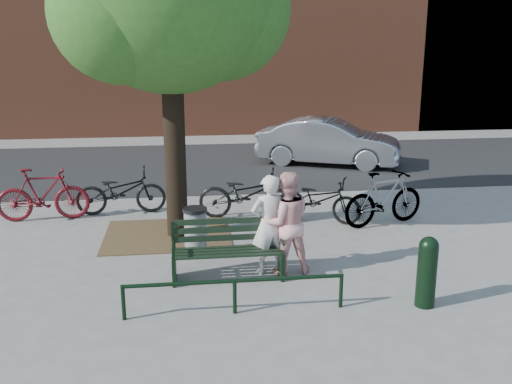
{
  "coord_description": "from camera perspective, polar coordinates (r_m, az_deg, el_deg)",
  "views": [
    {
      "loc": [
        -0.61,
        -8.36,
        3.66
      ],
      "look_at": [
        0.57,
        1.0,
        1.13
      ],
      "focal_mm": 40.0,
      "sensor_mm": 36.0,
      "label": 1
    }
  ],
  "objects": [
    {
      "name": "park_bench",
      "position": [
        9.04,
        -2.89,
        -5.63
      ],
      "size": [
        1.74,
        0.54,
        0.97
      ],
      "color": "black",
      "rests_on": "ground"
    },
    {
      "name": "guard_railing",
      "position": [
        7.89,
        -2.15,
        -9.39
      ],
      "size": [
        3.06,
        0.06,
        0.51
      ],
      "color": "black",
      "rests_on": "ground"
    },
    {
      "name": "person_right",
      "position": [
        9.1,
        3.03,
        -3.1
      ],
      "size": [
        0.86,
        0.7,
        1.67
      ],
      "primitive_type": "imported",
      "rotation": [
        0.0,
        0.0,
        3.22
      ],
      "color": "#DF9D99",
      "rests_on": "ground"
    },
    {
      "name": "bicycle_a",
      "position": [
        12.62,
        -13.35,
        0.07
      ],
      "size": [
        1.94,
        0.77,
        1.0
      ],
      "primitive_type": "imported",
      "rotation": [
        0.0,
        0.0,
        1.63
      ],
      "color": "black",
      "rests_on": "ground"
    },
    {
      "name": "bicycle_e",
      "position": [
        11.84,
        6.32,
        -0.74
      ],
      "size": [
        1.86,
        1.41,
        0.94
      ],
      "primitive_type": "imported",
      "rotation": [
        0.0,
        0.0,
        1.06
      ],
      "color": "black",
      "rests_on": "ground"
    },
    {
      "name": "bicycle_b",
      "position": [
        12.6,
        -20.54,
        -0.23
      ],
      "size": [
        1.9,
        0.65,
        1.12
      ],
      "primitive_type": "imported",
      "rotation": [
        0.0,
        0.0,
        1.64
      ],
      "color": "#4E0B10",
      "rests_on": "ground"
    },
    {
      "name": "bicycle_c",
      "position": [
        11.92,
        -0.94,
        -0.23
      ],
      "size": [
        2.12,
        1.11,
        1.06
      ],
      "primitive_type": "imported",
      "rotation": [
        0.0,
        0.0,
        1.36
      ],
      "color": "black",
      "rests_on": "ground"
    },
    {
      "name": "bollard",
      "position": [
        8.39,
        16.73,
        -7.41
      ],
      "size": [
        0.28,
        0.28,
        1.03
      ],
      "color": "black",
      "rests_on": "ground"
    },
    {
      "name": "bicycle_d",
      "position": [
        11.8,
        12.69,
        -0.61
      ],
      "size": [
        1.94,
        1.07,
        1.12
      ],
      "primitive_type": "imported",
      "rotation": [
        0.0,
        0.0,
        1.88
      ],
      "color": "gray",
      "rests_on": "ground"
    },
    {
      "name": "dirt_pit",
      "position": [
        11.18,
        -8.83,
        -4.25
      ],
      "size": [
        2.4,
        2.0,
        0.02
      ],
      "primitive_type": "cube",
      "color": "brown",
      "rests_on": "ground"
    },
    {
      "name": "ground",
      "position": [
        9.15,
        -2.81,
        -8.61
      ],
      "size": [
        90.0,
        90.0,
        0.0
      ],
      "primitive_type": "plane",
      "color": "gray",
      "rests_on": "ground"
    },
    {
      "name": "road",
      "position": [
        17.26,
        -5.03,
        2.71
      ],
      "size": [
        40.0,
        7.0,
        0.01
      ],
      "primitive_type": "cube",
      "color": "black",
      "rests_on": "ground"
    },
    {
      "name": "litter_bin",
      "position": [
        9.96,
        -6.08,
        -3.97
      ],
      "size": [
        0.42,
        0.42,
        0.86
      ],
      "color": "gray",
      "rests_on": "ground"
    },
    {
      "name": "parked_car",
      "position": [
        17.29,
        7.26,
        4.99
      ],
      "size": [
        4.46,
        3.03,
        1.39
      ],
      "primitive_type": "imported",
      "rotation": [
        0.0,
        0.0,
        1.16
      ],
      "color": "gray",
      "rests_on": "ground"
    },
    {
      "name": "person_left",
      "position": [
        9.07,
        1.29,
        -3.29
      ],
      "size": [
        0.67,
        0.52,
        1.63
      ],
      "primitive_type": "imported",
      "rotation": [
        0.0,
        0.0,
        3.37
      ],
      "color": "beige",
      "rests_on": "ground"
    }
  ]
}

